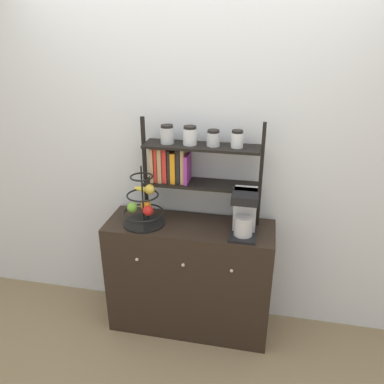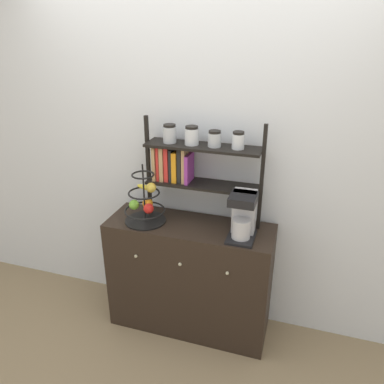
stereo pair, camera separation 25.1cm
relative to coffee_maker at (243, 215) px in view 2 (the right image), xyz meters
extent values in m
plane|color=#847051|center=(-0.38, -0.16, -1.04)|extent=(12.00, 12.00, 0.00)
cube|color=silver|center=(-0.38, 0.29, 0.26)|extent=(7.00, 0.05, 2.60)
cube|color=black|center=(-0.38, 0.04, -0.60)|extent=(1.19, 0.41, 0.88)
sphere|color=#B2AD8C|center=(-0.71, -0.16, -0.35)|extent=(0.02, 0.02, 0.02)
sphere|color=#B2AD8C|center=(-0.38, -0.16, -0.35)|extent=(0.02, 0.02, 0.02)
sphere|color=#B2AD8C|center=(-0.05, -0.16, -0.35)|extent=(0.02, 0.02, 0.02)
cube|color=black|center=(0.00, -0.02, -0.15)|extent=(0.18, 0.23, 0.02)
cube|color=#B7B7BC|center=(0.00, 0.04, 0.01)|extent=(0.15, 0.09, 0.30)
cylinder|color=#B7B7BC|center=(0.00, -0.04, -0.07)|extent=(0.12, 0.12, 0.13)
cube|color=black|center=(0.00, -0.03, 0.13)|extent=(0.17, 0.18, 0.06)
cylinder|color=black|center=(-0.70, 0.00, -0.15)|extent=(0.29, 0.29, 0.01)
cylinder|color=black|center=(-0.70, 0.00, 0.06)|extent=(0.01, 0.01, 0.42)
torus|color=black|center=(-0.70, 0.00, -0.07)|extent=(0.29, 0.29, 0.01)
torus|color=black|center=(-0.70, 0.00, 0.06)|extent=(0.22, 0.22, 0.01)
torus|color=black|center=(-0.70, 0.00, 0.20)|extent=(0.16, 0.16, 0.01)
sphere|color=red|center=(-0.65, -0.03, -0.04)|extent=(0.07, 0.07, 0.07)
sphere|color=#6BAD33|center=(-0.77, 0.00, -0.04)|extent=(0.07, 0.07, 0.07)
sphere|color=orange|center=(-0.69, 0.04, -0.03)|extent=(0.08, 0.08, 0.08)
ellipsoid|color=yellow|center=(-0.70, 0.05, 0.08)|extent=(0.15, 0.07, 0.04)
sphere|color=gold|center=(-0.65, 0.03, 0.10)|extent=(0.07, 0.07, 0.07)
cube|color=black|center=(-0.72, 0.15, 0.21)|extent=(0.02, 0.02, 0.73)
cube|color=black|center=(0.08, 0.15, 0.21)|extent=(0.02, 0.02, 0.73)
cube|color=black|center=(-0.32, 0.15, 0.12)|extent=(0.78, 0.20, 0.02)
cube|color=black|center=(-0.32, 0.15, 0.39)|extent=(0.78, 0.20, 0.02)
cube|color=tan|center=(-0.65, 0.15, 0.25)|extent=(0.02, 0.16, 0.24)
cube|color=red|center=(-0.62, 0.15, 0.25)|extent=(0.02, 0.14, 0.24)
cube|color=tan|center=(-0.59, 0.15, 0.25)|extent=(0.03, 0.15, 0.24)
cube|color=red|center=(-0.56, 0.15, 0.25)|extent=(0.03, 0.13, 0.24)
cube|color=black|center=(-0.53, 0.15, 0.24)|extent=(0.02, 0.13, 0.23)
cube|color=orange|center=(-0.50, 0.15, 0.23)|extent=(0.03, 0.13, 0.21)
cube|color=black|center=(-0.47, 0.15, 0.25)|extent=(0.03, 0.12, 0.24)
cube|color=tan|center=(-0.44, 0.15, 0.25)|extent=(0.02, 0.13, 0.24)
cube|color=#8C338C|center=(-0.41, 0.15, 0.23)|extent=(0.02, 0.15, 0.20)
cylinder|color=#ADB2B7|center=(-0.55, 0.15, 0.45)|extent=(0.09, 0.09, 0.11)
cylinder|color=black|center=(-0.55, 0.15, 0.51)|extent=(0.08, 0.08, 0.02)
cylinder|color=silver|center=(-0.39, 0.15, 0.45)|extent=(0.09, 0.09, 0.11)
cylinder|color=black|center=(-0.39, 0.15, 0.51)|extent=(0.09, 0.09, 0.02)
cylinder|color=#ADB2B7|center=(-0.24, 0.15, 0.44)|extent=(0.09, 0.09, 0.09)
cylinder|color=black|center=(-0.24, 0.15, 0.49)|extent=(0.08, 0.08, 0.02)
cylinder|color=silver|center=(-0.08, 0.15, 0.44)|extent=(0.08, 0.08, 0.10)
cylinder|color=black|center=(-0.08, 0.15, 0.50)|extent=(0.07, 0.07, 0.02)
camera|label=1|loc=(0.10, -2.21, 1.10)|focal=35.00mm
camera|label=2|loc=(0.34, -2.15, 1.10)|focal=35.00mm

